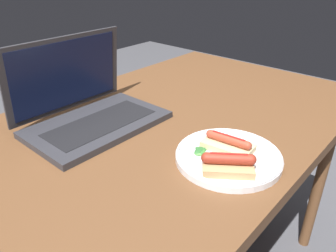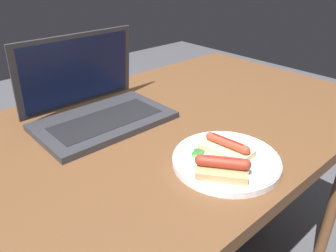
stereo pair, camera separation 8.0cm
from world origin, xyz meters
The scene contains 6 objects.
desk centered at (0.00, 0.00, 0.69)m, with size 1.35×0.81×0.75m.
laptop centered at (-0.16, 0.15, 0.79)m, with size 0.37×0.26×0.24m.
plate centered at (-0.06, -0.25, 0.76)m, with size 0.25×0.25×0.02m.
sausage_toast_left centered at (-0.04, -0.24, 0.78)m, with size 0.08×0.12×0.04m.
sausage_toast_middle centered at (-0.12, -0.29, 0.78)m, with size 0.12×0.13×0.04m.
salad_pile centered at (-0.10, -0.20, 0.77)m, with size 0.05×0.04×0.01m.
Camera 2 is at (-0.59, -0.63, 1.18)m, focal length 35.00 mm.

